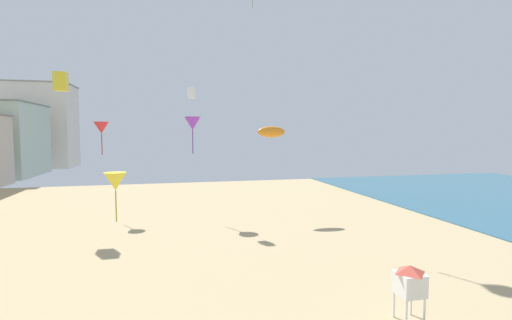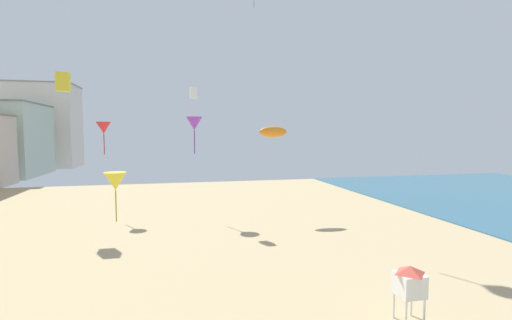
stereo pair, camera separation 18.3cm
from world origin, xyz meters
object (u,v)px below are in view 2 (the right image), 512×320
object	(u,v)px
lifeguard_stand	(410,282)
kite_purple_delta	(194,124)
kite_red_delta	(104,128)
kite_yellow_box	(63,82)
kite_orange_parafoil	(273,132)
kite_white_box_2	(193,93)
kite_yellow_delta	(115,181)

from	to	relation	value
lifeguard_stand	kite_purple_delta	world-z (taller)	kite_purple_delta
kite_purple_delta	kite_red_delta	xyz separation A→B (m)	(-8.95, 2.78, -0.41)
kite_red_delta	kite_yellow_box	bearing A→B (deg)	-135.15
kite_purple_delta	kite_red_delta	bearing A→B (deg)	162.74
lifeguard_stand	kite_yellow_box	xyz separation A→B (m)	(-19.78, 23.20, 11.24)
kite_purple_delta	kite_orange_parafoil	bearing A→B (deg)	-9.77
kite_red_delta	kite_white_box_2	xyz separation A→B (m)	(8.84, -3.75, 3.33)
kite_purple_delta	kite_red_delta	size ratio (longest dim) A/B	1.11
kite_orange_parafoil	kite_white_box_2	size ratio (longest dim) A/B	2.75
kite_yellow_delta	kite_white_box_2	world-z (taller)	kite_white_box_2
kite_red_delta	kite_yellow_box	xyz separation A→B (m)	(-2.87, -2.86, 4.14)
lifeguard_stand	kite_yellow_box	distance (m)	32.49
lifeguard_stand	kite_purple_delta	xyz separation A→B (m)	(-7.96, 23.28, 7.52)
kite_red_delta	kite_white_box_2	bearing A→B (deg)	-23.02
kite_yellow_delta	kite_red_delta	distance (m)	22.66
lifeguard_stand	kite_yellow_delta	distance (m)	14.05
kite_yellow_delta	kite_red_delta	size ratio (longest dim) A/B	0.69
kite_yellow_delta	kite_red_delta	xyz separation A→B (m)	(-4.14, 22.11, 2.76)
kite_yellow_box	lifeguard_stand	bearing A→B (deg)	-49.55
kite_purple_delta	kite_white_box_2	world-z (taller)	kite_white_box_2
kite_purple_delta	kite_yellow_box	distance (m)	12.39
kite_orange_parafoil	kite_yellow_box	distance (m)	20.15
lifeguard_stand	kite_orange_parafoil	bearing A→B (deg)	91.95
kite_orange_parafoil	kite_red_delta	world-z (taller)	kite_red_delta
kite_yellow_delta	kite_yellow_box	size ratio (longest dim) A/B	1.37
kite_purple_delta	kite_white_box_2	bearing A→B (deg)	-96.37
lifeguard_stand	kite_red_delta	size ratio (longest dim) A/B	0.77
kite_yellow_delta	lifeguard_stand	bearing A→B (deg)	-17.18
kite_white_box_2	kite_yellow_delta	bearing A→B (deg)	-104.34
kite_red_delta	kite_white_box_2	distance (m)	10.16
kite_yellow_delta	kite_yellow_box	xyz separation A→B (m)	(-7.02, 19.25, 6.90)
kite_white_box_2	kite_yellow_box	bearing A→B (deg)	175.62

